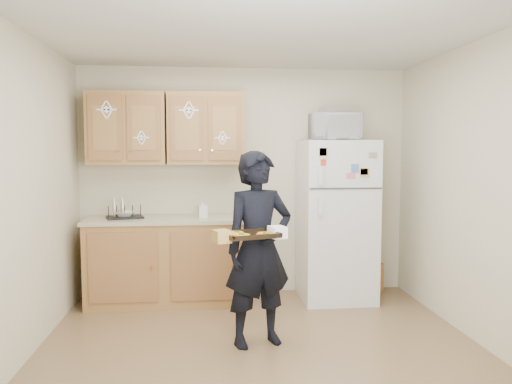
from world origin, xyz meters
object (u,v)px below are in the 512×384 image
refrigerator (336,220)px  microwave (335,127)px  person (259,249)px  dish_rack (125,211)px  baking_tray (250,235)px

refrigerator → microwave: 0.99m
person → dish_rack: (-1.26, 1.22, 0.18)m
person → microwave: bearing=32.7°
refrigerator → baking_tray: refrigerator is taller
person → dish_rack: person is taller
person → baking_tray: person is taller
microwave → dish_rack: size_ratio=1.41×
baking_tray → microwave: 1.95m
person → refrigerator: bearing=32.7°
baking_tray → dish_rack: dish_rack is taller
person → baking_tray: 0.34m
baking_tray → microwave: (1.01, 1.42, 0.88)m
baking_tray → dish_rack: (-1.17, 1.51, 0.02)m
person → microwave: microwave is taller
refrigerator → dish_rack: refrigerator is taller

